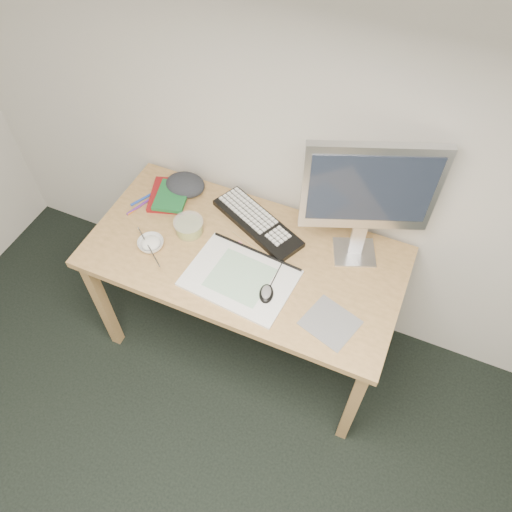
{
  "coord_description": "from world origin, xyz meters",
  "views": [
    {
      "loc": [
        0.45,
        0.21,
        2.49
      ],
      "look_at": [
        -0.06,
        1.39,
        0.83
      ],
      "focal_mm": 35.0,
      "sensor_mm": 36.0,
      "label": 1
    }
  ],
  "objects": [
    {
      "name": "pencil_black",
      "position": [
        -0.0,
        1.45,
        0.75
      ],
      "size": [
        0.16,
        0.02,
        0.01
      ],
      "primitive_type": "cylinder",
      "rotation": [
        0.0,
        1.57,
        0.1
      ],
      "color": "black",
      "rests_on": "desk"
    },
    {
      "name": "cloth_lump",
      "position": [
        -0.56,
        1.68,
        0.78
      ],
      "size": [
        0.19,
        0.17,
        0.07
      ],
      "primitive_type": "ellipsoid",
      "rotation": [
        0.0,
        0.0,
        0.23
      ],
      "color": "#27292F",
      "rests_on": "desk"
    },
    {
      "name": "marker_orange",
      "position": [
        -0.72,
        1.48,
        0.76
      ],
      "size": [
        0.05,
        0.12,
        0.01
      ],
      "primitive_type": "cylinder",
      "rotation": [
        0.0,
        1.57,
        1.24
      ],
      "color": "orange",
      "rests_on": "desk"
    },
    {
      "name": "book_red",
      "position": [
        -0.62,
        1.61,
        0.76
      ],
      "size": [
        0.23,
        0.27,
        0.02
      ],
      "primitive_type": "cube",
      "rotation": [
        0.0,
        0.0,
        0.32
      ],
      "color": "maroon",
      "rests_on": "desk"
    },
    {
      "name": "book_green",
      "position": [
        -0.59,
        1.59,
        0.78
      ],
      "size": [
        0.19,
        0.23,
        0.02
      ],
      "primitive_type": "cube",
      "rotation": [
        0.0,
        0.0,
        0.24
      ],
      "color": "#18612D",
      "rests_on": "book_red"
    },
    {
      "name": "mouse",
      "position": [
        0.04,
        1.27,
        0.78
      ],
      "size": [
        0.08,
        0.11,
        0.03
      ],
      "primitive_type": "ellipsoid",
      "rotation": [
        0.0,
        0.0,
        0.3
      ],
      "color": "black",
      "rests_on": "sketchpad"
    },
    {
      "name": "pencil_tan",
      "position": [
        -0.16,
        1.5,
        0.75
      ],
      "size": [
        0.15,
        0.06,
        0.01
      ],
      "primitive_type": "cylinder",
      "rotation": [
        0.0,
        1.57,
        -0.33
      ],
      "color": "tan",
      "rests_on": "desk"
    },
    {
      "name": "keyboard",
      "position": [
        -0.15,
        1.61,
        0.76
      ],
      "size": [
        0.49,
        0.34,
        0.03
      ],
      "primitive_type": "cube",
      "rotation": [
        0.0,
        0.0,
        -0.45
      ],
      "color": "black",
      "rests_on": "desk"
    },
    {
      "name": "chopsticks",
      "position": [
        -0.52,
        1.28,
        0.79
      ],
      "size": [
        0.21,
        0.16,
        0.02
      ],
      "primitive_type": "cylinder",
      "rotation": [
        0.0,
        1.57,
        -0.65
      ],
      "color": "silver",
      "rests_on": "rice_bowl"
    },
    {
      "name": "marker_purple",
      "position": [
        -0.72,
        1.49,
        0.76
      ],
      "size": [
        0.06,
        0.13,
        0.01
      ],
      "primitive_type": "cylinder",
      "rotation": [
        0.0,
        1.57,
        1.22
      ],
      "color": "#60258B",
      "rests_on": "desk"
    },
    {
      "name": "sketchpad",
      "position": [
        -0.1,
        1.3,
        0.76
      ],
      "size": [
        0.48,
        0.36,
        0.01
      ],
      "primitive_type": "cube",
      "rotation": [
        0.0,
        0.0,
        -0.09
      ],
      "color": "white",
      "rests_on": "desk"
    },
    {
      "name": "desk",
      "position": [
        -0.14,
        1.43,
        0.67
      ],
      "size": [
        1.4,
        0.7,
        0.75
      ],
      "color": "tan",
      "rests_on": "ground"
    },
    {
      "name": "marker_blue",
      "position": [
        -0.72,
        1.54,
        0.76
      ],
      "size": [
        0.07,
        0.13,
        0.01
      ],
      "primitive_type": "cylinder",
      "rotation": [
        0.0,
        1.57,
        1.11
      ],
      "color": "#2043B1",
      "rests_on": "desk"
    },
    {
      "name": "pencil_pink",
      "position": [
        -0.11,
        1.45,
        0.75
      ],
      "size": [
        0.17,
        0.09,
        0.01
      ],
      "primitive_type": "cylinder",
      "rotation": [
        0.0,
        1.57,
        -0.46
      ],
      "color": "pink",
      "rests_on": "desk"
    },
    {
      "name": "fruit_tub",
      "position": [
        -0.42,
        1.45,
        0.78
      ],
      "size": [
        0.17,
        0.17,
        0.07
      ],
      "primitive_type": "cylinder",
      "rotation": [
        0.0,
        0.0,
        -0.31
      ],
      "color": "gold",
      "rests_on": "desk"
    },
    {
      "name": "monitor",
      "position": [
        0.31,
        1.63,
        1.13
      ],
      "size": [
        0.5,
        0.22,
        0.61
      ],
      "rotation": [
        0.0,
        0.0,
        0.37
      ],
      "color": "silver",
      "rests_on": "desk"
    },
    {
      "name": "rice_bowl",
      "position": [
        -0.53,
        1.31,
        0.77
      ],
      "size": [
        0.14,
        0.14,
        0.04
      ],
      "primitive_type": "imported",
      "rotation": [
        0.0,
        0.0,
        -0.25
      ],
      "color": "white",
      "rests_on": "desk"
    },
    {
      "name": "mousepad",
      "position": [
        0.32,
        1.25,
        0.75
      ],
      "size": [
        0.25,
        0.23,
        0.0
      ],
      "primitive_type": "cube",
      "rotation": [
        0.0,
        0.0,
        -0.31
      ],
      "color": "gray",
      "rests_on": "desk"
    }
  ]
}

